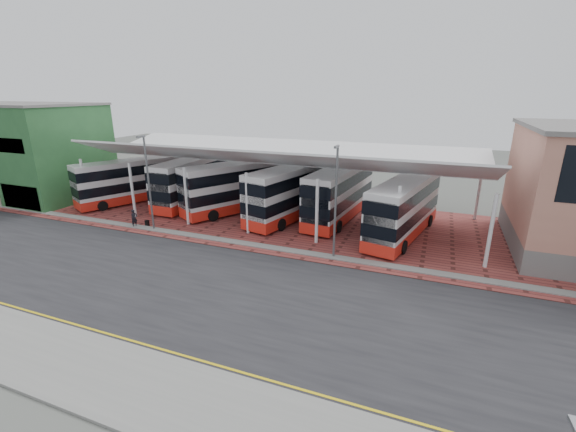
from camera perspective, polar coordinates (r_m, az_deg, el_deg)
name	(u,v)px	position (r m, az deg, el deg)	size (l,w,h in m)	color
ground	(273,293)	(23.31, -2.25, -11.37)	(140.00, 140.00, 0.00)	#4A4D48
road	(266,301)	(22.52, -3.29, -12.50)	(120.00, 14.00, 0.02)	black
forecourt	(353,228)	(34.13, 9.68, -1.78)	(72.00, 16.00, 0.06)	brown
sidewalk	(179,400)	(17.00, -15.79, -24.75)	(120.00, 4.00, 0.14)	slate
north_kerb	(307,253)	(28.47, 2.79, -5.54)	(120.00, 0.80, 0.14)	slate
yellow_line_near	(208,368)	(18.23, -11.77, -21.18)	(120.00, 0.12, 0.01)	gold
yellow_line_far	(212,364)	(18.42, -11.23, -20.66)	(120.00, 0.12, 0.01)	gold
canopy	(273,155)	(35.94, -2.20, 8.97)	(37.00, 11.63, 7.07)	silver
shop_green	(58,153)	(48.76, -30.87, 8.05)	(6.40, 10.20, 10.22)	#2B6031
shop_cream	(17,150)	(54.01, -35.19, 8.05)	(6.40, 10.20, 10.22)	beige
lamp_west	(148,181)	(34.10, -19.99, 4.95)	(0.16, 0.90, 8.07)	#575A5E
lamp_east	(336,200)	(26.57, 7.07, 2.43)	(0.16, 0.90, 8.07)	#575A5E
bus_0	(130,181)	(44.36, -22.36, 4.76)	(6.93, 10.98, 4.51)	silver
bus_1	(195,181)	(41.93, -13.68, 5.09)	(2.92, 11.57, 4.77)	silver
bus_2	(239,187)	(38.27, -7.33, 4.27)	(8.00, 11.50, 4.80)	silver
bus_3	(293,192)	(35.93, 0.75, 3.57)	(5.40, 12.11, 4.86)	silver
bus_4	(340,193)	(35.86, 7.68, 3.34)	(3.89, 11.89, 4.81)	silver
bus_5	(404,209)	(32.48, 16.80, 1.04)	(4.95, 11.63, 4.67)	silver
pedestrian	(134,218)	(36.17, -21.83, -0.33)	(0.58, 0.38, 1.59)	black
suitcase	(147,223)	(36.18, -20.16, -1.00)	(0.32, 0.23, 0.55)	black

